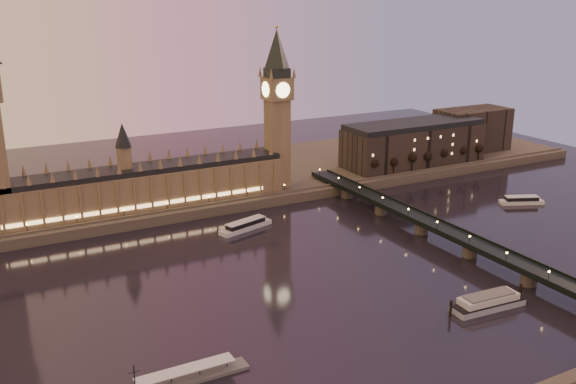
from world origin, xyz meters
The scene contains 17 objects.
ground centered at (0.00, 0.00, 0.00)m, with size 700.00×700.00×0.00m, color black.
far_embankment centered at (30.00, 165.00, 3.00)m, with size 560.00×130.00×6.00m, color #423D35.
palace_of_westminster centered at (-40.12, 120.99, 21.71)m, with size 180.00×26.62×52.00m.
big_ben centered at (53.99, 120.99, 63.95)m, with size 17.68×17.68×104.00m.
westminster_bridge centered at (91.61, 0.00, 5.52)m, with size 13.20×260.00×15.30m.
city_block centered at (194.94, 130.93, 22.24)m, with size 155.00×45.00×34.00m.
bare_tree_0 centered at (122.19, 109.00, 15.34)m, with size 6.15×6.15×12.51m.
bare_tree_1 centered at (138.73, 109.00, 15.34)m, with size 6.15×6.15×12.51m.
bare_tree_2 centered at (155.26, 109.00, 15.34)m, with size 6.15×6.15×12.51m.
bare_tree_3 centered at (171.80, 109.00, 15.34)m, with size 6.15×6.15×12.51m.
bare_tree_4 centered at (188.34, 109.00, 15.34)m, with size 6.15×6.15×12.51m.
bare_tree_5 centered at (204.88, 109.00, 15.34)m, with size 6.15×6.15×12.51m.
bare_tree_6 centered at (221.41, 109.00, 15.34)m, with size 6.15×6.15×12.51m.
cruise_boat_a centered at (7.86, 71.52, 2.39)m, with size 34.67×16.73×5.44m.
cruise_boat_b centered at (183.01, 30.50, 2.25)m, with size 28.08×17.51×5.10m.
moored_barge centered at (58.48, -65.22, 3.01)m, with size 38.85×11.62×7.14m.
pontoon_pier centered at (-72.46, -55.67, 1.25)m, with size 43.33×7.22×11.55m.
Camera 1 is at (-133.41, -242.05, 127.87)m, focal length 40.00 mm.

